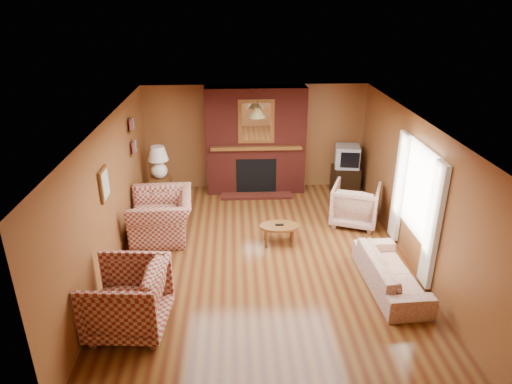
{
  "coord_description": "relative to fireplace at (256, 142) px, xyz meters",
  "views": [
    {
      "loc": [
        -0.48,
        -6.8,
        4.19
      ],
      "look_at": [
        -0.11,
        0.6,
        0.98
      ],
      "focal_mm": 32.0,
      "sensor_mm": 36.0,
      "label": 1
    }
  ],
  "objects": [
    {
      "name": "fireplace",
      "position": [
        0.0,
        0.0,
        0.0
      ],
      "size": [
        2.2,
        0.82,
        2.4
      ],
      "color": "#591A13",
      "rests_on": "floor"
    },
    {
      "name": "wall_right",
      "position": [
        2.5,
        -2.98,
        0.02
      ],
      "size": [
        0.0,
        6.5,
        6.5
      ],
      "primitive_type": "plane",
      "rotation": [
        1.57,
        0.0,
        -1.57
      ],
      "color": "brown",
      "rests_on": "floor"
    },
    {
      "name": "ceiling",
      "position": [
        0.0,
        -2.98,
        1.22
      ],
      "size": [
        6.5,
        6.5,
        0.0
      ],
      "primitive_type": "plane",
      "rotation": [
        3.14,
        0.0,
        0.0
      ],
      "color": "white",
      "rests_on": "wall_back"
    },
    {
      "name": "plaid_armchair",
      "position": [
        -1.95,
        -4.7,
        -0.71
      ],
      "size": [
        1.12,
        1.09,
        0.95
      ],
      "primitive_type": "imported",
      "rotation": [
        0.0,
        0.0,
        -1.65
      ],
      "color": "maroon",
      "rests_on": "floor"
    },
    {
      "name": "crt_tv",
      "position": [
        2.05,
        -0.19,
        -0.32
      ],
      "size": [
        0.61,
        0.6,
        0.49
      ],
      "color": "#9DA0A5",
      "rests_on": "tv_stand"
    },
    {
      "name": "wall_back",
      "position": [
        0.0,
        0.27,
        0.02
      ],
      "size": [
        6.5,
        0.0,
        6.5
      ],
      "primitive_type": "plane",
      "rotation": [
        1.57,
        0.0,
        0.0
      ],
      "color": "brown",
      "rests_on": "floor"
    },
    {
      "name": "floral_armchair",
      "position": [
        1.88,
        -1.76,
        -0.77
      ],
      "size": [
        1.14,
        1.16,
        0.82
      ],
      "primitive_type": "imported",
      "rotation": [
        0.0,
        0.0,
        2.77
      ],
      "color": "beige",
      "rests_on": "floor"
    },
    {
      "name": "window_right",
      "position": [
        2.45,
        -3.18,
        -0.06
      ],
      "size": [
        0.1,
        1.85,
        2.0
      ],
      "color": "beige",
      "rests_on": "wall_right"
    },
    {
      "name": "side_table",
      "position": [
        -2.1,
        -0.53,
        -0.9
      ],
      "size": [
        0.42,
        0.42,
        0.56
      ],
      "primitive_type": "cube",
      "rotation": [
        0.0,
        0.0,
        -0.01
      ],
      "color": "brown",
      "rests_on": "floor"
    },
    {
      "name": "wall_front",
      "position": [
        0.0,
        -6.23,
        0.02
      ],
      "size": [
        6.5,
        0.0,
        6.5
      ],
      "primitive_type": "plane",
      "rotation": [
        -1.57,
        0.0,
        0.0
      ],
      "color": "brown",
      "rests_on": "floor"
    },
    {
      "name": "coffee_table",
      "position": [
        0.31,
        -2.51,
        -0.86
      ],
      "size": [
        0.72,
        0.44,
        0.4
      ],
      "color": "brown",
      "rests_on": "floor"
    },
    {
      "name": "botanical_print",
      "position": [
        -2.47,
        -3.28,
        0.37
      ],
      "size": [
        0.05,
        0.4,
        0.5
      ],
      "color": "brown",
      "rests_on": "wall_left"
    },
    {
      "name": "table_lamp",
      "position": [
        -2.1,
        -0.53,
        -0.23
      ],
      "size": [
        0.43,
        0.43,
        0.71
      ],
      "color": "white",
      "rests_on": "side_table"
    },
    {
      "name": "floral_sofa",
      "position": [
        1.9,
        -3.93,
        -0.92
      ],
      "size": [
        0.77,
        1.8,
        0.52
      ],
      "primitive_type": "imported",
      "rotation": [
        0.0,
        0.0,
        1.62
      ],
      "color": "beige",
      "rests_on": "floor"
    },
    {
      "name": "plaid_loveseat",
      "position": [
        -1.85,
        -2.12,
        -0.76
      ],
      "size": [
        1.23,
        1.38,
        0.84
      ],
      "primitive_type": "imported",
      "rotation": [
        0.0,
        0.0,
        -1.49
      ],
      "color": "maroon",
      "rests_on": "floor"
    },
    {
      "name": "wall_left",
      "position": [
        -2.5,
        -2.98,
        0.02
      ],
      "size": [
        0.0,
        6.5,
        6.5
      ],
      "primitive_type": "plane",
      "rotation": [
        1.57,
        0.0,
        1.57
      ],
      "color": "brown",
      "rests_on": "floor"
    },
    {
      "name": "floor",
      "position": [
        0.0,
        -2.98,
        -1.18
      ],
      "size": [
        6.5,
        6.5,
        0.0
      ],
      "primitive_type": "plane",
      "color": "#4B2110",
      "rests_on": "ground"
    },
    {
      "name": "bookshelf",
      "position": [
        -2.44,
        -1.08,
        0.48
      ],
      "size": [
        0.09,
        0.55,
        0.71
      ],
      "color": "brown",
      "rests_on": "wall_left"
    },
    {
      "name": "pendant_light",
      "position": [
        0.0,
        -0.68,
        0.82
      ],
      "size": [
        0.36,
        0.36,
        0.48
      ],
      "color": "black",
      "rests_on": "ceiling"
    },
    {
      "name": "tv_stand",
      "position": [
        2.05,
        -0.18,
        -0.87
      ],
      "size": [
        0.6,
        0.56,
        0.62
      ],
      "primitive_type": "cube",
      "rotation": [
        0.0,
        0.0,
        0.08
      ],
      "color": "black",
      "rests_on": "floor"
    }
  ]
}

